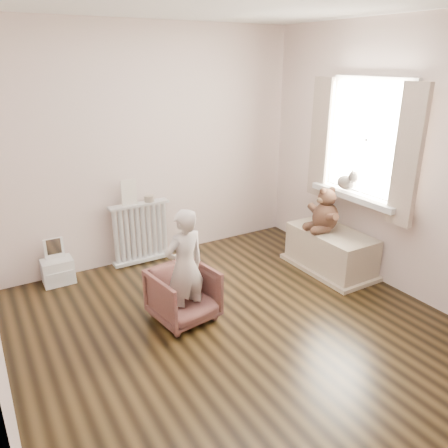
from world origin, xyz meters
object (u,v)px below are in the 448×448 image
toy_vanity (56,259)px  radiator (141,231)px  toy_bench (330,252)px  plush_cat (347,181)px  armchair (183,295)px  child (185,267)px  teddy_bear (326,211)px

toy_vanity → radiator: bearing=1.8°
toy_bench → radiator: bearing=144.4°
toy_vanity → plush_cat: bearing=-23.3°
toy_vanity → toy_bench: 2.95m
armchair → toy_bench: armchair is taller
child → toy_bench: bearing=175.6°
radiator → toy_bench: 2.15m
radiator → plush_cat: plush_cat is taller
armchair → radiator: bearing=77.3°
child → toy_bench: (1.85, 0.12, -0.34)m
toy_vanity → child: bearing=-57.9°
armchair → toy_bench: size_ratio=0.56×
armchair → toy_bench: bearing=-6.0°
toy_vanity → armchair: size_ratio=0.91×
radiator → armchair: (-0.10, -1.32, -0.15)m
toy_vanity → armchair: toy_vanity is taller
toy_bench → plush_cat: plush_cat is taller
child → toy_bench: size_ratio=1.09×
armchair → plush_cat: plush_cat is taller
teddy_bear → plush_cat: plush_cat is taller
armchair → child: 0.30m
toy_vanity → teddy_bear: size_ratio=1.02×
child → radiator: bearing=-102.6°
radiator → teddy_bear: teddy_bear is taller
toy_bench → teddy_bear: teddy_bear is taller
plush_cat → child: bearing=-174.7°
plush_cat → armchair: bearing=-176.2°
armchair → child: child is taller
toy_vanity → teddy_bear: 2.90m
toy_vanity → plush_cat: 3.16m
toy_vanity → toy_bench: toy_vanity is taller
teddy_bear → plush_cat: (0.18, -0.08, 0.33)m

